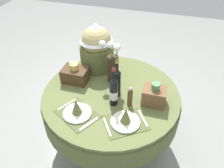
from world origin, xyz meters
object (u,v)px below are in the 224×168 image
pepper_mill (130,97)px  wine_bottle_centre (117,83)px  dining_table (111,104)px  flower_vase (113,63)px  place_setting_left (77,110)px  woven_basket_side_left (75,74)px  gift_tub_back_left (97,45)px  woven_basket_side_right (154,95)px  place_setting_right (126,119)px  wine_bottle_left (114,91)px

pepper_mill → wine_bottle_centre: bearing=147.5°
dining_table → flower_vase: size_ratio=2.83×
place_setting_left → woven_basket_side_left: bearing=114.7°
dining_table → woven_basket_side_left: (-0.39, 0.08, 0.23)m
dining_table → gift_tub_back_left: bearing=125.1°
woven_basket_side_left → woven_basket_side_right: size_ratio=1.13×
dining_table → woven_basket_side_right: (0.40, -0.03, 0.24)m
gift_tub_back_left → woven_basket_side_left: bearing=-114.4°
place_setting_left → place_setting_right: (0.41, 0.02, 0.00)m
place_setting_right → woven_basket_side_right: size_ratio=1.96×
place_setting_right → wine_bottle_left: bearing=128.8°
gift_tub_back_left → woven_basket_side_right: size_ratio=2.35×
flower_vase → gift_tub_back_left: gift_tub_back_left is taller
place_setting_right → wine_bottle_left: (-0.15, 0.19, 0.10)m
place_setting_left → woven_basket_side_right: woven_basket_side_right is taller
place_setting_right → gift_tub_back_left: gift_tub_back_left is taller
place_setting_left → wine_bottle_left: size_ratio=1.11×
pepper_mill → woven_basket_side_left: woven_basket_side_left is taller
wine_bottle_centre → woven_basket_side_right: wine_bottle_centre is taller
flower_vase → gift_tub_back_left: (-0.23, 0.20, 0.05)m
flower_vase → wine_bottle_centre: flower_vase is taller
place_setting_right → flower_vase: 0.59m
pepper_mill → place_setting_right: bearing=-86.6°
woven_basket_side_left → pepper_mill: bearing=-17.9°
gift_tub_back_left → woven_basket_side_right: 0.80m
flower_vase → wine_bottle_centre: size_ratio=1.21×
dining_table → woven_basket_side_left: woven_basket_side_left is taller
dining_table → wine_bottle_left: size_ratio=3.45×
wine_bottle_centre → wine_bottle_left: bearing=-88.5°
woven_basket_side_left → woven_basket_side_right: bearing=-7.7°
place_setting_right → woven_basket_side_left: 0.73m
place_setting_left → wine_bottle_centre: bearing=51.7°
dining_table → wine_bottle_left: 0.33m
pepper_mill → gift_tub_back_left: size_ratio=0.39×
wine_bottle_left → woven_basket_side_right: 0.36m
woven_basket_side_left → woven_basket_side_right: (0.80, -0.11, 0.01)m
dining_table → woven_basket_side_right: 0.47m
wine_bottle_left → woven_basket_side_left: 0.51m
pepper_mill → woven_basket_side_right: bearing=23.1°
woven_basket_side_left → flower_vase: bearing=14.6°
dining_table → flower_vase: (-0.04, 0.18, 0.37)m
place_setting_left → place_setting_right: bearing=2.6°
pepper_mill → gift_tub_back_left: 0.69m
woven_basket_side_right → place_setting_right: bearing=-121.8°
dining_table → place_setting_left: (-0.20, -0.34, 0.20)m
dining_table → woven_basket_side_left: size_ratio=5.33×
place_setting_left → flower_vase: bearing=72.7°
gift_tub_back_left → dining_table: bearing=-54.9°
place_setting_right → woven_basket_side_left: (-0.61, 0.41, 0.03)m
dining_table → gift_tub_back_left: size_ratio=2.58×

